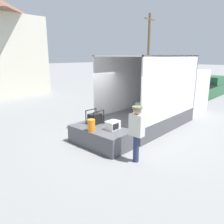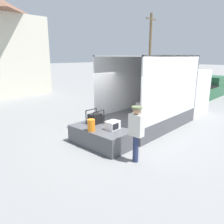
# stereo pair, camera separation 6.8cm
# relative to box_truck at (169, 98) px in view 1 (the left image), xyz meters

# --- Properties ---
(ground_plane) EXTENTS (160.00, 160.00, 0.00)m
(ground_plane) POSITION_rel_box_truck_xyz_m (-4.26, 0.00, -1.04)
(ground_plane) COLOR gray
(box_truck) EXTENTS (6.90, 2.41, 3.20)m
(box_truck) POSITION_rel_box_truck_xyz_m (0.00, 0.00, 0.00)
(box_truck) COLOR white
(box_truck) RESTS_ON ground
(tailgate_deck) EXTENTS (1.42, 2.29, 0.66)m
(tailgate_deck) POSITION_rel_box_truck_xyz_m (-4.97, 0.00, -0.71)
(tailgate_deck) COLOR #4C4C51
(tailgate_deck) RESTS_ON ground
(microwave) EXTENTS (0.47, 0.37, 0.30)m
(microwave) POSITION_rel_box_truck_xyz_m (-4.89, -0.43, -0.23)
(microwave) COLOR white
(microwave) RESTS_ON tailgate_deck
(portable_generator) EXTENTS (0.57, 0.46, 0.53)m
(portable_generator) POSITION_rel_box_truck_xyz_m (-4.83, 0.53, -0.18)
(portable_generator) COLOR black
(portable_generator) RESTS_ON tailgate_deck
(orange_bucket) EXTENTS (0.26, 0.26, 0.41)m
(orange_bucket) POSITION_rel_box_truck_xyz_m (-5.51, -0.00, -0.18)
(orange_bucket) COLOR orange
(orange_bucket) RESTS_ON tailgate_deck
(worker_person) EXTENTS (0.31, 0.44, 1.75)m
(worker_person) POSITION_rel_box_truck_xyz_m (-5.26, -1.73, 0.04)
(worker_person) COLOR navy
(worker_person) RESTS_ON ground
(pickup_truck_green) EXTENTS (5.27, 1.93, 1.53)m
(pickup_truck_green) POSITION_rel_box_truck_xyz_m (8.33, 0.87, -0.41)
(pickup_truck_green) COLOR #1E5633
(pickup_truck_green) RESTS_ON ground
(utility_pole) EXTENTS (1.80, 0.28, 7.63)m
(utility_pole) POSITION_rel_box_truck_xyz_m (11.15, 8.64, 2.93)
(utility_pole) COLOR brown
(utility_pole) RESTS_ON ground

